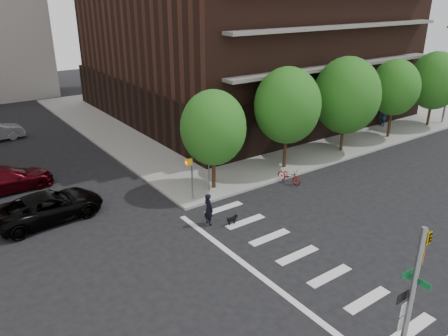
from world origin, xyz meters
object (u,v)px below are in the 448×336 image
object	(u,v)px
scooter	(289,176)
pedestrian_far	(383,117)
traffic_signal	(404,336)
dog_walker	(209,209)
parked_car_maroon	(6,179)
parked_car_black	(50,207)

from	to	relation	value
scooter	pedestrian_far	xyz separation A→B (m)	(15.63, 4.22, 0.53)
traffic_signal	dog_walker	xyz separation A→B (m)	(1.72, 12.46, -1.81)
parked_car_maroon	parked_car_black	bearing A→B (deg)	-168.44
dog_walker	pedestrian_far	size ratio (longest dim) A/B	1.03
pedestrian_far	parked_car_maroon	bearing A→B (deg)	-81.67
traffic_signal	pedestrian_far	size ratio (longest dim) A/B	3.46
traffic_signal	parked_car_black	size ratio (longest dim) A/B	1.06
parked_car_maroon	scooter	distance (m)	17.85
parked_car_black	traffic_signal	bearing A→B (deg)	-168.62
parked_car_black	dog_walker	bearing A→B (deg)	-133.18
traffic_signal	scooter	xyz separation A→B (m)	(9.05, 13.99, -2.21)
traffic_signal	dog_walker	bearing A→B (deg)	82.14
parked_car_black	pedestrian_far	distance (m)	29.71
traffic_signal	scooter	world-z (taller)	traffic_signal
pedestrian_far	parked_car_black	bearing A→B (deg)	-71.70
parked_car_black	parked_car_maroon	size ratio (longest dim) A/B	1.04
dog_walker	pedestrian_far	bearing A→B (deg)	-77.23
traffic_signal	parked_car_black	world-z (taller)	traffic_signal
parked_car_black	pedestrian_far	xyz separation A→B (m)	(29.70, 0.32, 0.23)
parked_car_maroon	dog_walker	distance (m)	13.41
parked_car_black	dog_walker	xyz separation A→B (m)	(6.75, -5.44, 0.10)
traffic_signal	dog_walker	size ratio (longest dim) A/B	3.37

